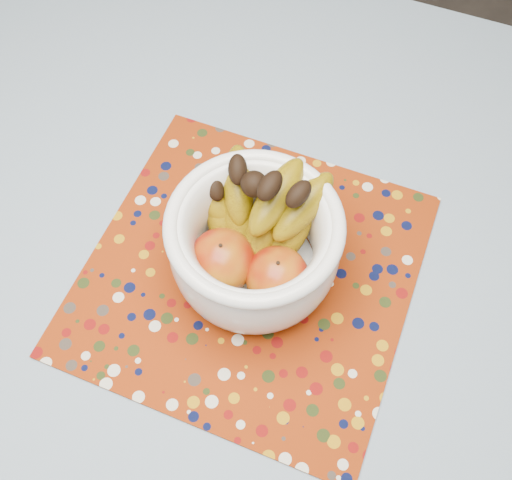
% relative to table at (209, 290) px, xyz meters
% --- Properties ---
extents(table, '(1.20, 1.20, 0.75)m').
position_rel_table_xyz_m(table, '(0.00, 0.00, 0.00)').
color(table, brown).
rests_on(table, ground).
extents(tablecloth, '(1.32, 1.32, 0.01)m').
position_rel_table_xyz_m(tablecloth, '(0.00, 0.00, 0.08)').
color(tablecloth, slate).
rests_on(tablecloth, table).
extents(placemat, '(0.45, 0.45, 0.00)m').
position_rel_table_xyz_m(placemat, '(0.06, 0.01, 0.09)').
color(placemat, maroon).
rests_on(placemat, tablecloth).
extents(fruit_bowl, '(0.25, 0.24, 0.19)m').
position_rel_table_xyz_m(fruit_bowl, '(0.07, 0.03, 0.17)').
color(fruit_bowl, white).
rests_on(fruit_bowl, placemat).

